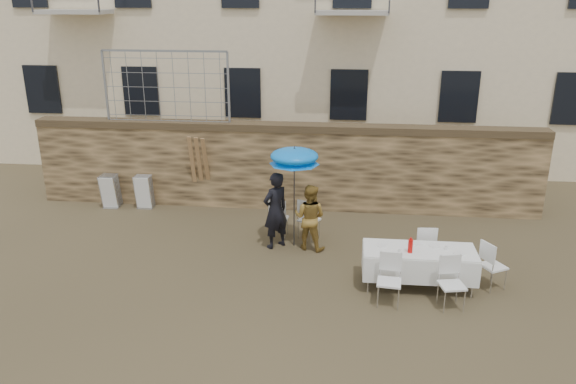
# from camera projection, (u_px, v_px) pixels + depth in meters

# --- Properties ---
(ground) EXTENTS (80.00, 80.00, 0.00)m
(ground) POSITION_uv_depth(u_px,v_px,m) (253.00, 303.00, 10.21)
(ground) COLOR brown
(ground) RESTS_ON ground
(stone_wall) EXTENTS (13.00, 0.50, 2.20)m
(stone_wall) POSITION_uv_depth(u_px,v_px,m) (284.00, 167.00, 14.54)
(stone_wall) COLOR brown
(stone_wall) RESTS_ON ground
(chain_link_fence) EXTENTS (3.20, 0.06, 1.80)m
(chain_link_fence) POSITION_uv_depth(u_px,v_px,m) (166.00, 87.00, 14.18)
(chain_link_fence) COLOR gray
(chain_link_fence) RESTS_ON stone_wall
(man_suit) EXTENTS (0.74, 0.74, 1.73)m
(man_suit) POSITION_uv_depth(u_px,v_px,m) (275.00, 210.00, 12.24)
(man_suit) COLOR black
(man_suit) RESTS_ON ground
(woman_dress) EXTENTS (0.85, 0.74, 1.48)m
(woman_dress) POSITION_uv_depth(u_px,v_px,m) (310.00, 217.00, 12.21)
(woman_dress) COLOR gold
(woman_dress) RESTS_ON ground
(umbrella) EXTENTS (1.08, 1.08, 2.13)m
(umbrella) POSITION_uv_depth(u_px,v_px,m) (294.00, 159.00, 11.91)
(umbrella) COLOR #3F3F44
(umbrella) RESTS_ON ground
(couple_chair_left) EXTENTS (0.51, 0.51, 0.96)m
(couple_chair_left) POSITION_uv_depth(u_px,v_px,m) (279.00, 217.00, 12.88)
(couple_chair_left) COLOR white
(couple_chair_left) RESTS_ON ground
(couple_chair_right) EXTENTS (0.65, 0.65, 0.96)m
(couple_chair_right) POSITION_uv_depth(u_px,v_px,m) (309.00, 219.00, 12.81)
(couple_chair_right) COLOR white
(couple_chair_right) RESTS_ON ground
(banquet_table) EXTENTS (2.10, 0.85, 0.78)m
(banquet_table) POSITION_uv_depth(u_px,v_px,m) (420.00, 252.00, 10.58)
(banquet_table) COLOR white
(banquet_table) RESTS_ON ground
(soda_bottle) EXTENTS (0.09, 0.09, 0.26)m
(soda_bottle) POSITION_uv_depth(u_px,v_px,m) (410.00, 246.00, 10.41)
(soda_bottle) COLOR red
(soda_bottle) RESTS_ON banquet_table
(table_chair_front_left) EXTENTS (0.53, 0.53, 0.96)m
(table_chair_front_left) POSITION_uv_depth(u_px,v_px,m) (389.00, 281.00, 10.02)
(table_chair_front_left) COLOR white
(table_chair_front_left) RESTS_ON ground
(table_chair_front_right) EXTENTS (0.57, 0.57, 0.96)m
(table_chair_front_right) POSITION_uv_depth(u_px,v_px,m) (452.00, 284.00, 9.91)
(table_chair_front_right) COLOR white
(table_chair_front_right) RESTS_ON ground
(table_chair_back) EXTENTS (0.51, 0.51, 0.96)m
(table_chair_back) POSITION_uv_depth(u_px,v_px,m) (424.00, 246.00, 11.40)
(table_chair_back) COLOR white
(table_chair_back) RESTS_ON ground
(table_chair_side) EXTENTS (0.65, 0.65, 0.96)m
(table_chair_side) POSITION_uv_depth(u_px,v_px,m) (493.00, 265.00, 10.62)
(table_chair_side) COLOR white
(table_chair_side) RESTS_ON ground
(chair_stack_left) EXTENTS (0.46, 0.47, 0.92)m
(chair_stack_left) POSITION_uv_depth(u_px,v_px,m) (113.00, 189.00, 14.85)
(chair_stack_left) COLOR white
(chair_stack_left) RESTS_ON ground
(chair_stack_right) EXTENTS (0.46, 0.40, 0.92)m
(chair_stack_right) POSITION_uv_depth(u_px,v_px,m) (146.00, 190.00, 14.76)
(chair_stack_right) COLOR white
(chair_stack_right) RESTS_ON ground
(wood_planks) EXTENTS (0.70, 0.20, 2.00)m
(wood_planks) POSITION_uv_depth(u_px,v_px,m) (205.00, 172.00, 14.48)
(wood_planks) COLOR #A37749
(wood_planks) RESTS_ON ground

